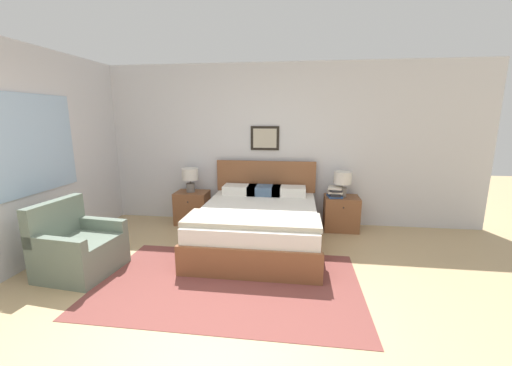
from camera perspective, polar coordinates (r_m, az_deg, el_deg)
ground_plane at (r=2.93m, az=-8.60°, el=-25.15°), size 16.00×16.00×0.00m
wall_back at (r=5.23m, az=-0.15°, el=6.91°), size 7.29×0.09×2.60m
wall_left at (r=4.86m, az=-33.35°, el=4.64°), size 0.08×5.30×2.60m
area_rug_main at (r=3.56m, az=-4.98°, el=-17.62°), size 2.79×1.68×0.01m
bed at (r=4.39m, az=0.50°, el=-7.42°), size 1.62×1.99×1.05m
armchair at (r=4.18m, az=-29.65°, el=-10.39°), size 0.79×0.82×0.83m
nightstand_near_window at (r=5.38m, az=-11.49°, el=-4.37°), size 0.53×0.44×0.54m
nightstand_by_door at (r=5.15m, az=15.21°, el=-5.30°), size 0.53×0.44×0.54m
table_lamp_near_window at (r=5.26m, az=-11.88°, el=1.18°), size 0.27×0.27×0.40m
table_lamp_by_door at (r=5.02m, az=15.46°, el=0.48°), size 0.27×0.27×0.40m
book_thick_bottom at (r=5.02m, az=14.10°, el=-2.34°), size 0.23×0.26×0.03m
book_hardcover_middle at (r=5.01m, az=14.12°, el=-1.96°), size 0.15×0.25×0.04m
book_novel_upper at (r=5.01m, az=14.14°, el=-1.55°), size 0.22×0.21×0.03m
book_slim_near_top at (r=5.00m, az=14.16°, el=-1.19°), size 0.20×0.27×0.03m
book_paperback_top at (r=4.99m, az=14.17°, el=-0.84°), size 0.23×0.26×0.03m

